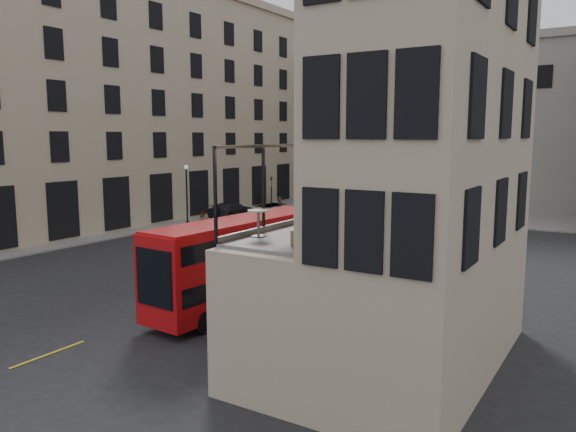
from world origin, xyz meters
The scene contains 31 objects.
ground centered at (0.00, 0.00, 0.00)m, with size 140.00×140.00×0.00m, color black.
host_building_main centered at (9.95, 0.00, 7.79)m, with size 7.26×11.40×15.10m.
host_frontage centered at (6.50, 0.00, 2.25)m, with size 3.00×11.00×4.50m, color tan.
cafe_floor centered at (6.50, 0.00, 4.55)m, with size 3.00×10.00×0.10m, color slate.
building_left centered at (-26.96, 20.00, 11.38)m, with size 14.60×50.60×22.00m.
gateway centered at (-5.00, 47.99, 9.39)m, with size 35.00×10.60×18.00m.
pavement_far centered at (-6.00, 38.00, 0.06)m, with size 40.00×12.00×0.12m, color slate.
pavement_left centered at (-22.00, 12.00, 0.06)m, with size 8.00×48.00×0.12m, color slate.
traffic_light_near centered at (-1.00, 12.00, 2.42)m, with size 0.16×0.20×3.80m.
traffic_light_far centered at (-15.00, 28.00, 2.42)m, with size 0.16×0.20×3.80m.
street_lamp_a centered at (-17.00, 18.00, 2.39)m, with size 0.36×0.36×5.33m.
street_lamp_b centered at (-6.00, 34.00, 2.39)m, with size 0.36×0.36×5.33m.
bus_near centered at (0.50, 2.28, 2.30)m, with size 2.97×10.39×4.10m.
bus_far centered at (-8.18, 32.47, 2.23)m, with size 3.08×10.10×3.97m.
car_a centered at (-4.02, 23.81, 0.76)m, with size 1.80×4.46×1.52m, color gray.
car_b centered at (-2.24, 27.71, 0.72)m, with size 1.52×4.36×1.44m, color #A70A1E.
car_c centered at (-17.00, 24.28, 0.78)m, with size 2.18×5.36×1.55m, color black.
bicycle centered at (-6.05, 17.27, 0.47)m, with size 0.62×1.79×0.94m, color gray.
cyclist centered at (-4.96, 12.78, 0.83)m, with size 0.60×0.40×1.66m, color #AFE017.
pedestrian_a centered at (-17.44, 33.15, 0.77)m, with size 0.75×0.58×1.54m, color gray.
pedestrian_b centered at (-12.99, 29.99, 0.80)m, with size 1.04×0.60×1.60m, color gray.
pedestrian_c centered at (-3.19, 33.61, 0.88)m, with size 1.03×0.43×1.76m, color gray.
pedestrian_d centered at (2.07, 31.64, 0.83)m, with size 0.81×0.53×1.67m, color gray.
pedestrian_e centered at (-14.95, 17.62, 0.86)m, with size 0.62×0.41×1.71m, color gray.
cafe_table_near centered at (5.35, -3.31, 5.16)m, with size 0.68×0.68×0.85m.
cafe_table_mid centered at (5.79, -0.28, 5.09)m, with size 0.60×0.60×0.74m.
cafe_table_far centered at (5.51, 2.41, 5.05)m, with size 0.54×0.54×0.68m.
cafe_chair_a centered at (7.22, -3.84, 4.85)m, with size 0.42×0.42×0.83m.
cafe_chair_b centered at (7.05, -0.97, 4.85)m, with size 0.42×0.42×0.81m.
cafe_chair_c centered at (7.38, -0.18, 4.86)m, with size 0.49×0.49×0.86m.
cafe_chair_d centered at (7.53, 2.64, 4.84)m, with size 0.40×0.40×0.79m.
Camera 1 is at (15.48, -17.76, 7.78)m, focal length 35.00 mm.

